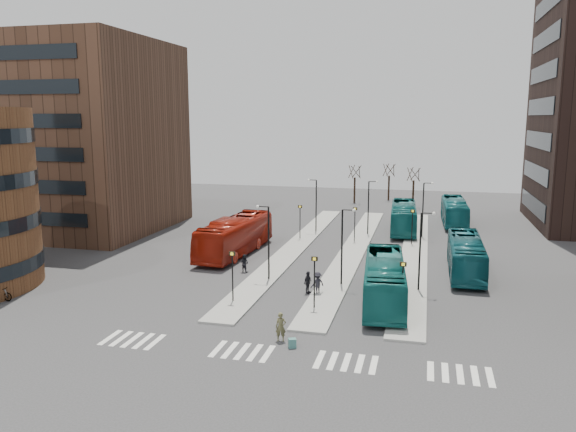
% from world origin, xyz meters
% --- Properties ---
extents(ground, '(160.00, 160.00, 0.00)m').
position_xyz_m(ground, '(0.00, 0.00, 0.00)').
color(ground, '#2F2F32').
rests_on(ground, ground).
extents(island_left, '(2.50, 45.00, 0.15)m').
position_xyz_m(island_left, '(-4.00, 30.00, 0.07)').
color(island_left, gray).
rests_on(island_left, ground).
extents(island_mid, '(2.50, 45.00, 0.15)m').
position_xyz_m(island_mid, '(2.00, 30.00, 0.07)').
color(island_mid, gray).
rests_on(island_mid, ground).
extents(island_right, '(2.50, 45.00, 0.15)m').
position_xyz_m(island_right, '(8.00, 30.00, 0.07)').
color(island_right, gray).
rests_on(island_right, ground).
extents(suitcase, '(0.54, 0.50, 0.55)m').
position_xyz_m(suitcase, '(1.66, 5.20, 0.28)').
color(suitcase, '#1B2398').
rests_on(suitcase, ground).
extents(red_bus, '(3.94, 13.28, 3.65)m').
position_xyz_m(red_bus, '(-9.09, 25.99, 1.82)').
color(red_bus, maroon).
rests_on(red_bus, ground).
extents(teal_bus_a, '(3.76, 12.07, 3.31)m').
position_xyz_m(teal_bus_a, '(6.21, 14.74, 1.66)').
color(teal_bus_a, '#136360').
rests_on(teal_bus_a, ground).
extents(teal_bus_b, '(3.36, 12.13, 3.35)m').
position_xyz_m(teal_bus_b, '(6.42, 41.26, 1.67)').
color(teal_bus_b, '#136061').
rests_on(teal_bus_b, ground).
extents(teal_bus_c, '(2.70, 11.45, 3.19)m').
position_xyz_m(teal_bus_c, '(12.39, 24.06, 1.59)').
color(teal_bus_c, '#13565F').
rests_on(teal_bus_c, ground).
extents(teal_bus_d, '(3.03, 11.64, 3.22)m').
position_xyz_m(teal_bus_d, '(12.40, 47.38, 1.61)').
color(teal_bus_d, '#16686F').
rests_on(teal_bus_d, ground).
extents(traveller, '(0.72, 0.55, 1.77)m').
position_xyz_m(traveller, '(0.76, 6.00, 0.88)').
color(traveller, brown).
rests_on(traveller, ground).
extents(commuter_a, '(0.91, 0.80, 1.57)m').
position_xyz_m(commuter_a, '(-6.16, 19.99, 0.79)').
color(commuter_a, black).
rests_on(commuter_a, ground).
extents(commuter_b, '(0.71, 1.08, 1.71)m').
position_xyz_m(commuter_b, '(0.40, 15.50, 0.85)').
color(commuter_b, black).
rests_on(commuter_b, ground).
extents(commuter_c, '(1.27, 1.27, 1.77)m').
position_xyz_m(commuter_c, '(1.18, 15.31, 0.89)').
color(commuter_c, black).
rests_on(commuter_c, ground).
extents(bicycle_mid, '(1.76, 0.57, 1.05)m').
position_xyz_m(bicycle_mid, '(-21.00, 8.29, 0.52)').
color(bicycle_mid, gray).
rests_on(bicycle_mid, ground).
extents(crosswalk_stripes, '(22.35, 2.40, 0.01)m').
position_xyz_m(crosswalk_stripes, '(1.75, 4.00, 0.01)').
color(crosswalk_stripes, silver).
rests_on(crosswalk_stripes, ground).
extents(office_block, '(25.00, 20.12, 22.00)m').
position_xyz_m(office_block, '(-34.00, 33.98, 11.00)').
color(office_block, '#4F3324').
rests_on(office_block, ground).
extents(sign_poles, '(12.45, 22.12, 3.65)m').
position_xyz_m(sign_poles, '(1.60, 23.00, 2.41)').
color(sign_poles, black).
rests_on(sign_poles, ground).
extents(lamp_posts, '(14.04, 20.24, 6.12)m').
position_xyz_m(lamp_posts, '(2.64, 28.00, 3.58)').
color(lamp_posts, black).
rests_on(lamp_posts, ground).
extents(bare_trees, '(10.97, 8.14, 5.90)m').
position_xyz_m(bare_trees, '(2.67, 62.67, 2.72)').
color(bare_trees, black).
rests_on(bare_trees, ground).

